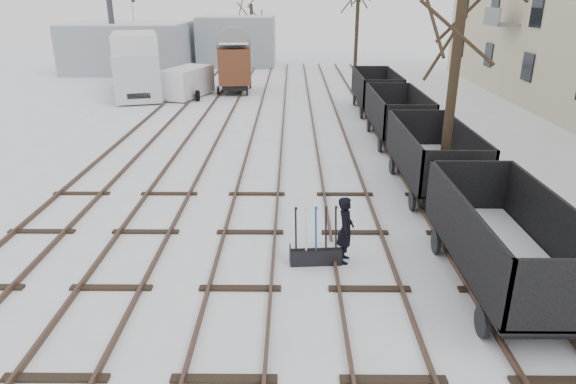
# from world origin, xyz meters

# --- Properties ---
(ground) EXTENTS (120.00, 120.00, 0.00)m
(ground) POSITION_xyz_m (0.00, 0.00, 0.00)
(ground) COLOR white
(ground) RESTS_ON ground
(tracks) EXTENTS (13.90, 52.00, 0.16)m
(tracks) POSITION_xyz_m (-0.00, 13.67, 0.07)
(tracks) COLOR black
(tracks) RESTS_ON ground
(shed_left) EXTENTS (10.00, 8.00, 4.10)m
(shed_left) POSITION_xyz_m (-13.00, 36.00, 2.05)
(shed_left) COLOR #9199A3
(shed_left) RESTS_ON ground
(shed_right) EXTENTS (7.00, 6.00, 4.50)m
(shed_right) POSITION_xyz_m (-4.00, 40.00, 2.25)
(shed_right) COLOR #9199A3
(shed_right) RESTS_ON ground
(ground_frame) EXTENTS (1.33, 0.51, 1.49)m
(ground_frame) POSITION_xyz_m (1.79, 1.29, 0.28)
(ground_frame) COLOR black
(ground_frame) RESTS_ON ground
(worker) EXTENTS (0.50, 0.69, 1.76)m
(worker) POSITION_xyz_m (2.54, 1.39, 0.88)
(worker) COLOR black
(worker) RESTS_ON ground
(freight_wagon_a) EXTENTS (2.21, 5.51, 2.25)m
(freight_wagon_a) POSITION_xyz_m (6.00, 0.09, 0.86)
(freight_wagon_a) COLOR black
(freight_wagon_a) RESTS_ON ground
(freight_wagon_b) EXTENTS (2.21, 5.51, 2.25)m
(freight_wagon_b) POSITION_xyz_m (6.00, 6.49, 0.86)
(freight_wagon_b) COLOR black
(freight_wagon_b) RESTS_ON ground
(freight_wagon_c) EXTENTS (2.21, 5.51, 2.25)m
(freight_wagon_c) POSITION_xyz_m (6.00, 12.89, 0.86)
(freight_wagon_c) COLOR black
(freight_wagon_c) RESTS_ON ground
(freight_wagon_d) EXTENTS (2.21, 5.51, 2.25)m
(freight_wagon_d) POSITION_xyz_m (6.00, 19.29, 0.86)
(freight_wagon_d) COLOR black
(freight_wagon_d) RESTS_ON ground
(box_van_wagon) EXTENTS (2.85, 4.68, 3.38)m
(box_van_wagon) POSITION_xyz_m (-2.81, 25.63, 1.97)
(box_van_wagon) COLOR black
(box_van_wagon) RESTS_ON ground
(lorry) EXTENTS (4.37, 9.07, 3.95)m
(lorry) POSITION_xyz_m (-9.26, 24.73, 2.03)
(lorry) COLOR black
(lorry) RESTS_ON ground
(panel_van) EXTENTS (3.08, 4.69, 1.91)m
(panel_van) POSITION_xyz_m (-5.71, 23.64, 0.99)
(panel_van) COLOR silver
(panel_van) RESTS_ON ground
(crane) EXTENTS (2.16, 5.66, 9.55)m
(crane) POSITION_xyz_m (-13.57, 33.83, 2.51)
(crane) COLOR #333338
(crane) RESTS_ON ground
(tree_near) EXTENTS (0.30, 0.30, 6.83)m
(tree_near) POSITION_xyz_m (6.00, 5.22, 3.41)
(tree_near) COLOR black
(tree_near) RESTS_ON ground
(tree_far_left) EXTENTS (0.30, 0.30, 5.49)m
(tree_far_left) POSITION_xyz_m (-2.76, 42.00, 2.74)
(tree_far_left) COLOR black
(tree_far_left) RESTS_ON ground
(tree_far_right) EXTENTS (0.30, 0.30, 6.84)m
(tree_far_right) POSITION_xyz_m (6.43, 33.39, 3.42)
(tree_far_right) COLOR black
(tree_far_right) RESTS_ON ground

